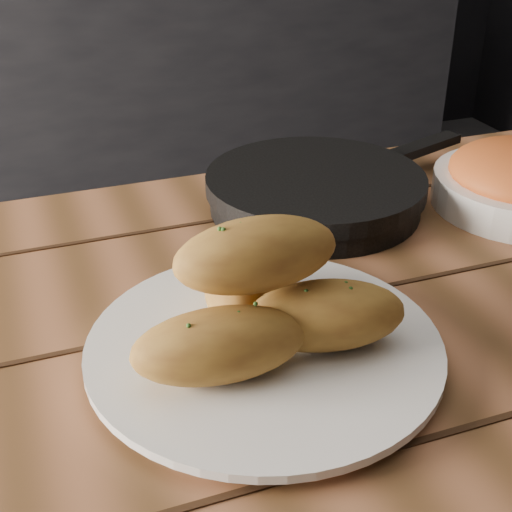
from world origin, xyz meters
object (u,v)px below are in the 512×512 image
Objects in this scene: bread_rolls at (260,300)px; skillet at (317,191)px; table at (433,420)px; plate at (264,349)px.

bread_rolls is 0.61× the size of skillet.
skillet is at bearing 88.95° from table.
bread_rolls is at bearing -149.04° from plate.
skillet is at bearing 56.73° from bread_rolls.
skillet is (0.01, 0.29, 0.12)m from table.
skillet is (0.17, 0.26, 0.01)m from plate.
table is 0.23m from bread_rolls.
plate is 0.31m from skillet.
plate is 0.78× the size of skillet.
plate is 0.05m from bread_rolls.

